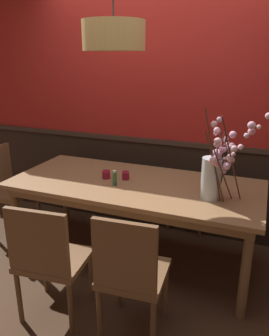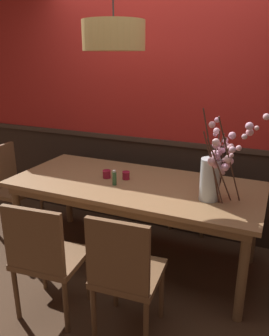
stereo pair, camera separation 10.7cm
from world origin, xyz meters
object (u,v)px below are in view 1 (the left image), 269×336
object	(u,v)px
candle_holder_nearer_center	(126,175)
pendant_lamp	(114,36)
candle_holder_nearer_edge	(106,174)
chair_head_west_end	(6,185)
dining_table	(134,191)
chair_near_side_right	(131,272)
vase_with_blossoms	(216,170)
condiment_bottle	(115,178)
chair_near_side_left	(48,257)
chair_far_side_right	(192,180)

from	to	relation	value
candle_holder_nearer_center	pendant_lamp	distance (m)	1.16
candle_holder_nearer_edge	chair_head_west_end	bearing A→B (deg)	178.85
dining_table	pendant_lamp	distance (m)	1.28
chair_near_side_right	vase_with_blossoms	size ratio (longest dim) A/B	1.31
candle_holder_nearer_edge	condiment_bottle	size ratio (longest dim) A/B	0.57
chair_near_side_left	dining_table	bearing A→B (deg)	73.16
dining_table	chair_near_side_right	xyz separation A→B (m)	(0.32, -0.87, -0.17)
vase_with_blossoms	candle_holder_nearer_edge	bearing A→B (deg)	173.24
chair_far_side_right	vase_with_blossoms	distance (m)	1.18
chair_near_side_right	pendant_lamp	size ratio (longest dim) A/B	1.24
candle_holder_nearer_center	pendant_lamp	world-z (taller)	pendant_lamp
chair_far_side_right	candle_holder_nearer_center	bearing A→B (deg)	-116.33
candle_holder_nearer_edge	chair_near_side_left	bearing A→B (deg)	-90.10
dining_table	vase_with_blossoms	bearing A→B (deg)	-9.07
dining_table	candle_holder_nearer_center	xyz separation A→B (m)	(-0.10, 0.04, 0.12)
pendant_lamp	condiment_bottle	bearing A→B (deg)	-82.87
chair_near_side_right	pendant_lamp	world-z (taller)	pendant_lamp
chair_far_side_right	candle_holder_nearer_center	xyz separation A→B (m)	(-0.43, -0.86, 0.28)
chair_head_west_end	candle_holder_nearer_edge	xyz separation A→B (m)	(1.21, -0.02, 0.29)
condiment_bottle	candle_holder_nearer_center	bearing A→B (deg)	79.25
chair_near_side_right	condiment_bottle	xyz separation A→B (m)	(-0.45, 0.75, 0.31)
candle_holder_nearer_center	pendant_lamp	bearing A→B (deg)	-107.32
chair_near_side_left	pendant_lamp	bearing A→B (deg)	80.54
chair_head_west_end	candle_holder_nearer_center	distance (m)	1.41
chair_far_side_right	pendant_lamp	distance (m)	1.80
dining_table	vase_with_blossoms	distance (m)	0.78
chair_near_side_left	chair_near_side_right	world-z (taller)	chair_near_side_right
chair_head_west_end	vase_with_blossoms	distance (m)	2.24
vase_with_blossoms	chair_head_west_end	bearing A→B (deg)	176.33
chair_near_side_right	condiment_bottle	world-z (taller)	chair_near_side_right
vase_with_blossoms	condiment_bottle	size ratio (longest dim) A/B	5.36
chair_head_west_end	condiment_bottle	bearing A→B (deg)	-6.46
dining_table	condiment_bottle	bearing A→B (deg)	-136.54
vase_with_blossoms	chair_near_side_left	bearing A→B (deg)	-140.61
dining_table	chair_near_side_right	bearing A→B (deg)	-69.78
vase_with_blossoms	condiment_bottle	bearing A→B (deg)	-179.10
chair_near_side_left	candle_holder_nearer_center	bearing A→B (deg)	79.54
condiment_bottle	dining_table	bearing A→B (deg)	43.46
candle_holder_nearer_center	condiment_bottle	size ratio (longest dim) A/B	0.55
chair_near_side_left	candle_holder_nearer_edge	xyz separation A→B (m)	(0.00, 0.92, 0.30)
condiment_bottle	chair_far_side_right	bearing A→B (deg)	65.96
dining_table	chair_near_side_left	xyz separation A→B (m)	(-0.28, -0.91, -0.19)
chair_near_side_right	candle_holder_nearer_center	distance (m)	1.05
condiment_bottle	chair_head_west_end	bearing A→B (deg)	173.54
vase_with_blossoms	pendant_lamp	size ratio (longest dim) A/B	0.95
chair_far_side_right	vase_with_blossoms	xyz separation A→B (m)	(0.37, -1.01, 0.48)
vase_with_blossoms	candle_holder_nearer_edge	world-z (taller)	vase_with_blossoms
chair_head_west_end	condiment_bottle	world-z (taller)	chair_head_west_end
pendant_lamp	chair_near_side_left	bearing A→B (deg)	-99.46
chair_near_side_left	candle_holder_nearer_edge	distance (m)	0.97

